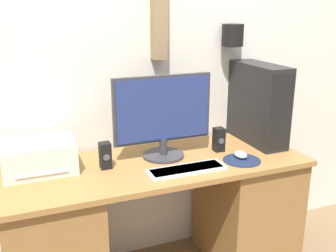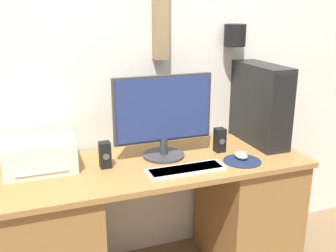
# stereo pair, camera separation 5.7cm
# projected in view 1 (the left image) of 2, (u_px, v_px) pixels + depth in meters

# --- Properties ---
(wall_back) EXTENTS (6.40, 0.19, 2.78)m
(wall_back) POSITION_uv_depth(u_px,v_px,m) (135.00, 51.00, 2.36)
(wall_back) COLOR silver
(wall_back) RESTS_ON ground_plane
(desk) EXTENTS (1.69, 0.63, 0.78)m
(desk) POSITION_uv_depth(u_px,v_px,m) (159.00, 222.00, 2.32)
(desk) COLOR olive
(desk) RESTS_ON ground_plane
(monitor) EXTENTS (0.58, 0.24, 0.48)m
(monitor) POSITION_uv_depth(u_px,v_px,m) (163.00, 114.00, 2.22)
(monitor) COLOR #333338
(monitor) RESTS_ON desk
(keyboard) EXTENTS (0.43, 0.13, 0.02)m
(keyboard) POSITION_uv_depth(u_px,v_px,m) (187.00, 169.00, 2.09)
(keyboard) COLOR silver
(keyboard) RESTS_ON desk
(mousepad) EXTENTS (0.21, 0.21, 0.00)m
(mousepad) POSITION_uv_depth(u_px,v_px,m) (242.00, 160.00, 2.23)
(mousepad) COLOR #19233D
(mousepad) RESTS_ON desk
(mouse) EXTENTS (0.07, 0.09, 0.04)m
(mouse) POSITION_uv_depth(u_px,v_px,m) (241.00, 155.00, 2.26)
(mouse) COLOR silver
(mouse) RESTS_ON mousepad
(computer_tower) EXTENTS (0.17, 0.48, 0.50)m
(computer_tower) POSITION_uv_depth(u_px,v_px,m) (258.00, 103.00, 2.48)
(computer_tower) COLOR black
(computer_tower) RESTS_ON desk
(printer) EXTENTS (0.37, 0.29, 0.16)m
(printer) POSITION_uv_depth(u_px,v_px,m) (39.00, 156.00, 2.08)
(printer) COLOR beige
(printer) RESTS_ON desk
(speaker_left) EXTENTS (0.06, 0.07, 0.14)m
(speaker_left) POSITION_uv_depth(u_px,v_px,m) (105.00, 155.00, 2.11)
(speaker_left) COLOR black
(speaker_left) RESTS_ON desk
(speaker_right) EXTENTS (0.06, 0.07, 0.14)m
(speaker_right) POSITION_uv_depth(u_px,v_px,m) (219.00, 140.00, 2.36)
(speaker_right) COLOR black
(speaker_right) RESTS_ON desk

